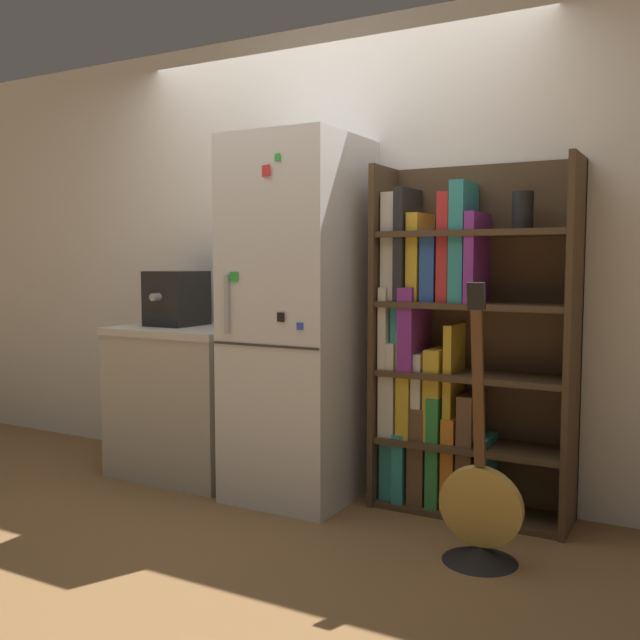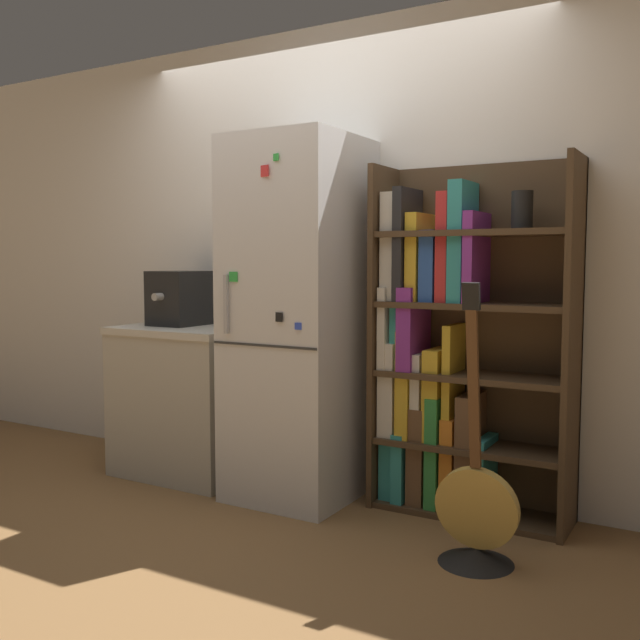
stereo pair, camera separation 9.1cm
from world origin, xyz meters
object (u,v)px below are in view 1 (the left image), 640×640
at_px(refrigerator, 299,320).
at_px(espresso_machine, 177,298).
at_px(bookshelf, 449,356).
at_px(guitar, 480,523).

distance_m(refrigerator, espresso_machine, 0.89).
bearing_deg(bookshelf, guitar, -59.54).
xyz_separation_m(refrigerator, guitar, (1.12, -0.39, -0.79)).
relative_size(refrigerator, guitar, 1.61).
bearing_deg(guitar, refrigerator, 160.79).
xyz_separation_m(espresso_machine, guitar, (2.00, -0.44, -0.88)).
bearing_deg(bookshelf, espresso_machine, -175.30).
bearing_deg(espresso_machine, guitar, -12.41).
bearing_deg(bookshelf, refrigerator, -166.47).
xyz_separation_m(refrigerator, espresso_machine, (-0.88, 0.05, 0.09)).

